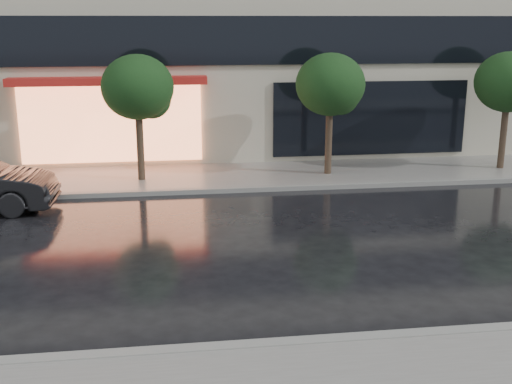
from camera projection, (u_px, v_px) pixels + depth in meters
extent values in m
plane|color=black|center=(299.00, 319.00, 11.03)|extent=(120.00, 120.00, 0.00)
cube|color=slate|center=(236.00, 176.00, 20.82)|extent=(60.00, 3.50, 0.12)
cube|color=gray|center=(312.00, 343.00, 10.06)|extent=(60.00, 0.25, 0.14)
cube|color=gray|center=(242.00, 189.00, 19.15)|extent=(60.00, 0.25, 0.14)
cube|color=black|center=(229.00, 41.00, 21.34)|extent=(28.00, 0.12, 1.60)
cube|color=#FF8C59|center=(112.00, 124.00, 21.49)|extent=(6.00, 0.10, 2.60)
cube|color=red|center=(108.00, 81.00, 20.80)|extent=(6.40, 0.70, 0.25)
cube|color=black|center=(371.00, 118.00, 22.70)|extent=(7.00, 0.10, 2.60)
cylinder|color=#33261C|center=(140.00, 149.00, 19.92)|extent=(0.22, 0.22, 2.20)
ellipsoid|color=black|center=(137.00, 87.00, 19.42)|extent=(2.20, 2.20, 1.98)
sphere|color=black|center=(152.00, 99.00, 19.77)|extent=(1.20, 1.20, 1.20)
cylinder|color=#33261C|center=(329.00, 144.00, 20.71)|extent=(0.22, 0.22, 2.20)
ellipsoid|color=black|center=(330.00, 84.00, 20.21)|extent=(2.20, 2.20, 1.98)
sphere|color=black|center=(341.00, 96.00, 20.56)|extent=(1.20, 1.20, 1.20)
cylinder|color=#33261C|center=(503.00, 139.00, 21.50)|extent=(0.22, 0.22, 2.20)
ellipsoid|color=black|center=(509.00, 82.00, 21.01)|extent=(2.20, 2.20, 1.98)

